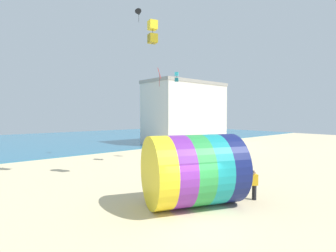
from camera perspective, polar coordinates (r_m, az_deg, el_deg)
name	(u,v)px	position (r m, az deg, el deg)	size (l,w,h in m)	color
ground_plane	(194,219)	(12.75, 5.77, -19.56)	(120.00, 120.00, 0.00)	beige
sea	(11,143)	(50.54, -31.07, -3.19)	(120.00, 40.00, 0.10)	teal
giant_inflatable_tube	(193,170)	(14.08, 5.53, -9.50)	(5.84, 5.26, 3.72)	yellow
kite_handler	(254,185)	(15.80, 18.28, -12.03)	(0.42, 0.39, 1.67)	black
kite_red_diamond	(159,74)	(25.33, -1.89, 11.29)	(0.71, 0.76, 1.72)	red
kite_black_delta	(139,13)	(29.49, -6.40, 23.24)	(1.05, 1.05, 1.32)	black
kite_yellow_box	(153,32)	(19.81, -3.38, 19.77)	(0.72, 0.72, 1.67)	yellow
kite_cyan_box	(177,77)	(27.63, 1.88, 10.63)	(0.51, 0.51, 1.04)	#2DB2C6
promenade_building	(185,113)	(43.72, 3.77, 2.93)	(13.73, 7.03, 10.13)	silver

